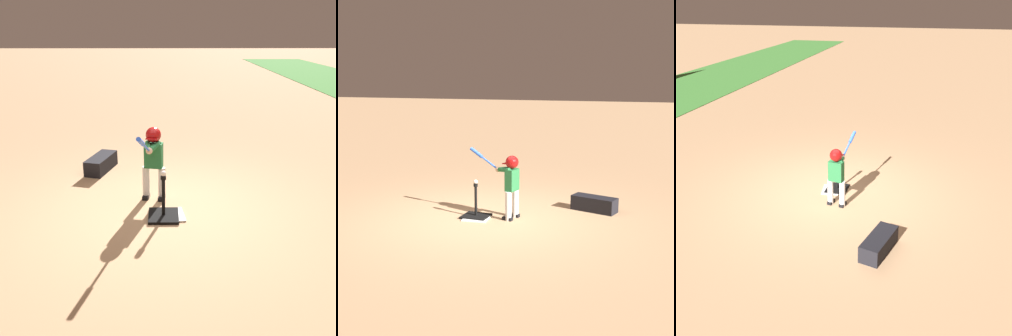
{
  "view_description": "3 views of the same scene",
  "coord_description": "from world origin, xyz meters",
  "views": [
    {
      "loc": [
        5.18,
        -0.02,
        2.55
      ],
      "look_at": [
        0.05,
        0.03,
        0.69
      ],
      "focal_mm": 42.0,
      "sensor_mm": 36.0,
      "label": 1
    },
    {
      "loc": [
        -3.17,
        7.41,
        2.47
      ],
      "look_at": [
        -0.27,
        -0.37,
        0.88
      ],
      "focal_mm": 50.0,
      "sensor_mm": 36.0,
      "label": 2
    },
    {
      "loc": [
        -6.88,
        -1.85,
        3.7
      ],
      "look_at": [
        -0.25,
        -0.28,
        0.7
      ],
      "focal_mm": 42.0,
      "sensor_mm": 36.0,
      "label": 3
    }
  ],
  "objects": [
    {
      "name": "home_plate",
      "position": [
        0.15,
        0.04,
        0.01
      ],
      "size": [
        0.49,
        0.49,
        0.02
      ],
      "primitive_type": "cube",
      "rotation": [
        0.0,
        0.0,
        0.12
      ],
      "color": "white",
      "rests_on": "ground_plane"
    },
    {
      "name": "batting_tee",
      "position": [
        0.19,
        -0.03,
        0.07
      ],
      "size": [
        0.47,
        0.43,
        0.62
      ],
      "color": "black",
      "rests_on": "ground_plane"
    },
    {
      "name": "batter_child",
      "position": [
        -0.41,
        -0.19,
        0.73
      ],
      "size": [
        1.0,
        0.38,
        1.24
      ],
      "color": "silver",
      "rests_on": "ground_plane"
    },
    {
      "name": "equipment_bag",
      "position": [
        -1.74,
        -1.2,
        0.14
      ],
      "size": [
        0.89,
        0.53,
        0.28
      ],
      "primitive_type": "cube",
      "rotation": [
        0.0,
        0.0,
        -0.26
      ],
      "color": "black",
      "rests_on": "ground_plane"
    },
    {
      "name": "ground_plane",
      "position": [
        0.0,
        0.0,
        0.0
      ],
      "size": [
        90.0,
        90.0,
        0.0
      ],
      "primitive_type": "plane",
      "color": "tan"
    },
    {
      "name": "baseball",
      "position": [
        0.19,
        -0.03,
        0.66
      ],
      "size": [
        0.07,
        0.07,
        0.07
      ],
      "primitive_type": "sphere",
      "color": "white",
      "rests_on": "batting_tee"
    }
  ]
}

